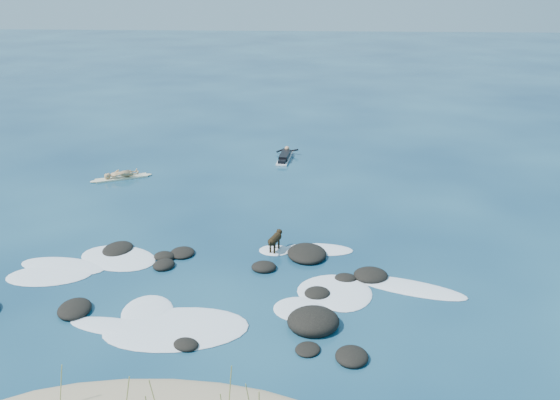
{
  "coord_description": "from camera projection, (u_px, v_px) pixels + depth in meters",
  "views": [
    {
      "loc": [
        3.32,
        -18.27,
        9.28
      ],
      "look_at": [
        1.95,
        4.0,
        0.9
      ],
      "focal_mm": 40.0,
      "sensor_mm": 36.0,
      "label": 1
    }
  ],
  "objects": [
    {
      "name": "standing_surfer_rig",
      "position": [
        120.0,
        166.0,
        28.79
      ],
      "size": [
        2.66,
        1.54,
        1.63
      ],
      "rotation": [
        0.0,
        0.0,
        0.47
      ],
      "color": "beige",
      "rests_on": "ground"
    },
    {
      "name": "breaking_foam",
      "position": [
        203.0,
        292.0,
        18.95
      ],
      "size": [
        14.72,
        7.3,
        0.12
      ],
      "color": "white",
      "rests_on": "ground"
    },
    {
      "name": "reef_rocks",
      "position": [
        242.0,
        288.0,
        18.94
      ],
      "size": [
        12.48,
        7.24,
        0.63
      ],
      "color": "black",
      "rests_on": "ground"
    },
    {
      "name": "paddling_surfer_rig",
      "position": [
        285.0,
        156.0,
        31.9
      ],
      "size": [
        1.19,
        2.68,
        0.46
      ],
      "rotation": [
        0.0,
        0.0,
        1.48
      ],
      "color": "white",
      "rests_on": "ground"
    },
    {
      "name": "dog",
      "position": [
        275.0,
        239.0,
        21.48
      ],
      "size": [
        0.52,
        1.1,
        0.72
      ],
      "rotation": [
        0.0,
        0.0,
        1.25
      ],
      "color": "black",
      "rests_on": "ground"
    },
    {
      "name": "ground",
      "position": [
        214.0,
        267.0,
        20.53
      ],
      "size": [
        160.0,
        160.0,
        0.0
      ],
      "primitive_type": "plane",
      "color": "#0A2642",
      "rests_on": "ground"
    }
  ]
}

